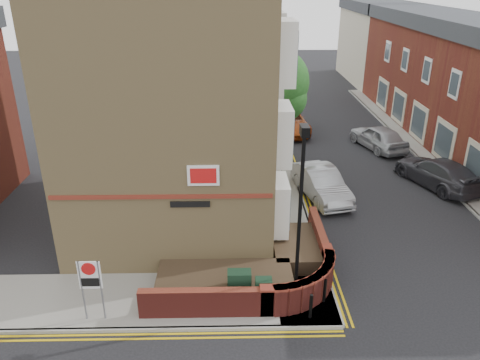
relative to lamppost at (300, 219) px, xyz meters
name	(u,v)px	position (x,y,z in m)	size (l,w,h in m)	color
ground	(250,330)	(-1.60, -1.20, -3.34)	(120.00, 120.00, 0.00)	black
pavement_corner	(147,300)	(-5.10, 0.30, -3.28)	(13.00, 3.00, 0.12)	gray
pavement_main	(271,153)	(0.40, 14.80, -3.28)	(2.00, 32.00, 0.12)	gray
pavement_far	(464,169)	(11.40, 11.80, -3.28)	(4.00, 40.00, 0.12)	gray
kerb_side	(140,330)	(-5.10, -1.20, -3.28)	(13.00, 0.15, 0.12)	gray
kerb_main_near	(287,152)	(1.40, 14.80, -3.28)	(0.15, 32.00, 0.12)	gray
kerb_main_far	(430,170)	(9.40, 11.80, -3.28)	(0.15, 40.00, 0.12)	gray
yellow_lines_side	(139,337)	(-5.10, -1.45, -3.34)	(13.00, 0.28, 0.01)	gold
yellow_lines_main	(291,153)	(1.65, 14.80, -3.34)	(0.28, 32.00, 0.01)	gold
corner_building	(176,83)	(-4.44, 6.80, 2.88)	(8.95, 10.40, 13.60)	tan
garden_wall	(247,282)	(-1.60, 1.30, -3.34)	(6.80, 6.00, 1.20)	maroon
lamppost	(300,219)	(0.00, 0.00, 0.00)	(0.25, 0.50, 6.30)	black
utility_cabinet_large	(239,286)	(-1.90, 0.10, -2.62)	(0.80, 0.45, 1.20)	black
utility_cabinet_small	(263,293)	(-1.10, -0.20, -2.67)	(0.55, 0.40, 1.10)	black
bollard_near	(311,306)	(0.40, -0.80, -2.77)	(0.11, 0.11, 0.90)	black
bollard_far	(325,291)	(1.00, 0.00, -2.77)	(0.11, 0.11, 0.90)	black
zone_sign	(90,280)	(-6.60, -0.70, -1.70)	(0.72, 0.07, 2.20)	slate
far_terrace	(471,86)	(12.90, 15.80, 0.70)	(5.40, 30.40, 8.00)	maroon
far_terrace_cream	(375,41)	(12.90, 36.80, 0.71)	(5.40, 12.40, 8.00)	beige
tree_near	(276,87)	(0.40, 12.85, 1.36)	(3.64, 3.65, 6.70)	#382B1E
tree_mid	(266,55)	(0.40, 20.85, 1.85)	(4.03, 4.03, 7.42)	#382B1E
tree_far	(259,43)	(0.40, 28.85, 1.57)	(3.81, 3.81, 7.00)	#382B1E
traffic_light_assembly	(268,80)	(0.80, 23.80, -0.56)	(0.20, 0.16, 4.20)	black
silver_car_near	(321,183)	(2.40, 8.44, -2.58)	(1.62, 4.64, 1.53)	#929599
red_car_main	(289,122)	(2.00, 19.18, -2.60)	(2.48, 5.39, 1.50)	#9F3D11
grey_car_far	(437,172)	(8.86, 9.77, -2.59)	(2.11, 5.19, 1.51)	#343339
silver_car_far	(378,137)	(7.40, 15.58, -2.56)	(1.84, 4.58, 1.56)	#9C9EA3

